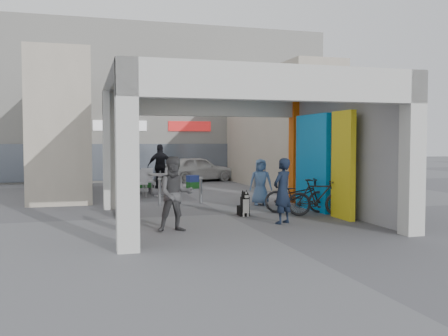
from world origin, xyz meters
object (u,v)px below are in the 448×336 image
object	(u,v)px
man_with_dog	(282,191)
bicycle_rear	(318,198)
man_back_turned	(175,194)
man_elderly	(261,182)
man_crates	(161,166)
border_collie	(244,206)
bicycle_front	(297,196)
cafe_set	(154,186)
white_van	(197,169)
produce_stand	(136,184)

from	to	relation	value
man_with_dog	bicycle_rear	xyz separation A→B (m)	(1.39, 0.87, -0.30)
man_back_turned	man_elderly	world-z (taller)	man_back_turned
man_with_dog	man_crates	bearing A→B (deg)	-114.42
man_elderly	man_crates	size ratio (longest dim) A/B	0.77
man_with_dog	man_back_turned	size ratio (longest dim) A/B	0.96
man_back_turned	man_crates	bearing A→B (deg)	84.73
border_collie	bicycle_front	world-z (taller)	bicycle_front
border_collie	man_back_turned	xyz separation A→B (m)	(-2.20, -1.79, 0.55)
bicycle_rear	man_elderly	bearing A→B (deg)	31.12
cafe_set	man_back_turned	xyz separation A→B (m)	(-0.57, -7.55, 0.48)
man_back_turned	bicycle_front	distance (m)	4.35
man_elderly	man_crates	xyz separation A→B (m)	(-2.21, 6.50, 0.22)
border_collie	white_van	size ratio (longest dim) A/B	0.19
cafe_set	man_with_dog	world-z (taller)	man_with_dog
man_crates	man_elderly	bearing A→B (deg)	110.82
bicycle_rear	man_back_turned	bearing A→B (deg)	123.81
border_collie	man_with_dog	bearing A→B (deg)	-69.60
bicycle_front	man_with_dog	bearing A→B (deg)	163.21
produce_stand	man_elderly	xyz separation A→B (m)	(3.44, -4.73, 0.38)
man_with_dog	produce_stand	bearing A→B (deg)	-104.64
produce_stand	white_van	size ratio (longest dim) A/B	0.36
border_collie	man_crates	bearing A→B (deg)	97.29
man_back_turned	border_collie	bearing A→B (deg)	40.66
border_collie	man_elderly	xyz separation A→B (m)	(1.24, 2.12, 0.45)
white_van	bicycle_rear	bearing A→B (deg)	168.84
man_crates	man_with_dog	bearing A→B (deg)	100.45
man_elderly	bicycle_rear	distance (m)	2.78
produce_stand	border_collie	distance (m)	7.20
cafe_set	border_collie	bearing A→B (deg)	-74.23
man_elderly	produce_stand	bearing A→B (deg)	139.63
cafe_set	produce_stand	bearing A→B (deg)	118.04
man_elderly	white_van	xyz separation A→B (m)	(0.15, 9.81, -0.09)
border_collie	produce_stand	bearing A→B (deg)	108.74
man_with_dog	man_back_turned	distance (m)	2.73
cafe_set	man_with_dog	xyz separation A→B (m)	(2.14, -7.20, 0.45)
border_collie	man_back_turned	distance (m)	2.89
man_crates	bicycle_rear	distance (m)	9.64
man_with_dog	man_elderly	size ratio (longest dim) A/B	1.10
man_back_turned	white_van	distance (m)	14.19
cafe_set	border_collie	size ratio (longest dim) A/B	2.32
cafe_set	man_crates	distance (m)	3.00
man_with_dog	man_crates	size ratio (longest dim) A/B	0.84
man_with_dog	man_crates	xyz separation A→B (m)	(-1.48, 10.06, 0.15)
man_with_dog	white_van	xyz separation A→B (m)	(0.88, 13.37, -0.16)
man_elderly	man_crates	world-z (taller)	man_crates
cafe_set	bicycle_rear	xyz separation A→B (m)	(3.53, -6.33, 0.15)
border_collie	man_elderly	world-z (taller)	man_elderly
man_with_dog	bicycle_rear	size ratio (longest dim) A/B	0.96
man_crates	bicycle_rear	bearing A→B (deg)	109.45
produce_stand	man_elderly	distance (m)	5.87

